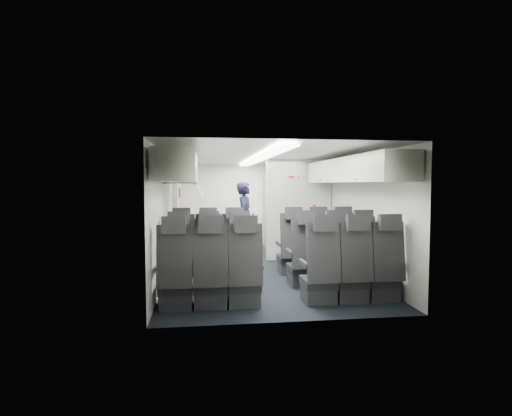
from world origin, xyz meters
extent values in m
cube|color=black|center=(0.00, 0.00, -0.01)|extent=(3.40, 6.00, 0.01)
cube|color=white|center=(0.00, 0.00, 2.15)|extent=(3.40, 6.00, 0.01)
cube|color=silver|center=(0.00, 3.00, 1.07)|extent=(3.40, 0.01, 2.15)
cube|color=silver|center=(0.00, -3.00, 1.07)|extent=(3.40, 0.01, 2.15)
cube|color=silver|center=(-1.70, 0.00, 1.07)|extent=(0.01, 6.00, 2.15)
cube|color=silver|center=(1.70, 0.00, 1.07)|extent=(0.01, 6.00, 2.15)
cube|color=white|center=(0.00, 0.00, 2.11)|extent=(0.25, 5.52, 0.03)
cube|color=#27282A|center=(-1.42, -0.45, 0.27)|extent=(0.44, 0.46, 0.12)
cube|color=#2D2D33|center=(-1.42, -0.45, 0.11)|extent=(0.42, 0.42, 0.22)
cube|color=#27282A|center=(-1.42, -0.67, 0.72)|extent=(0.44, 0.20, 0.80)
cube|color=#27282A|center=(-1.42, -0.72, 1.12)|extent=(0.30, 0.12, 0.23)
cube|color=#2D2D33|center=(-1.64, -0.48, 0.55)|extent=(0.05, 0.40, 0.06)
cube|color=#2D2D33|center=(-1.20, -0.48, 0.55)|extent=(0.05, 0.40, 0.06)
cube|color=#27282A|center=(-0.97, -0.45, 0.27)|extent=(0.44, 0.46, 0.12)
cube|color=#2D2D33|center=(-0.97, -0.45, 0.11)|extent=(0.42, 0.42, 0.22)
cube|color=#27282A|center=(-0.97, -0.67, 0.72)|extent=(0.44, 0.20, 0.80)
cube|color=#27282A|center=(-0.97, -0.72, 1.12)|extent=(0.30, 0.12, 0.23)
cube|color=#2D2D33|center=(-1.19, -0.48, 0.55)|extent=(0.05, 0.40, 0.06)
cube|color=#2D2D33|center=(-0.75, -0.48, 0.55)|extent=(0.05, 0.40, 0.06)
cube|color=#27282A|center=(-0.52, -0.45, 0.27)|extent=(0.44, 0.46, 0.12)
cube|color=#2D2D33|center=(-0.52, -0.45, 0.11)|extent=(0.42, 0.42, 0.22)
cube|color=#27282A|center=(-0.52, -0.67, 0.72)|extent=(0.44, 0.20, 0.80)
cube|color=#27282A|center=(-0.52, -0.72, 1.12)|extent=(0.30, 0.12, 0.23)
cube|color=#2D2D33|center=(-0.74, -0.48, 0.55)|extent=(0.05, 0.40, 0.06)
cube|color=#2D2D33|center=(-0.30, -0.48, 0.55)|extent=(0.05, 0.40, 0.06)
cube|color=#27282A|center=(0.52, -0.45, 0.27)|extent=(0.44, 0.46, 0.12)
cube|color=#2D2D33|center=(0.52, -0.45, 0.11)|extent=(0.42, 0.42, 0.22)
cube|color=#27282A|center=(0.52, -0.67, 0.72)|extent=(0.44, 0.20, 0.80)
cube|color=#27282A|center=(0.52, -0.72, 1.12)|extent=(0.30, 0.12, 0.23)
cube|color=#2D2D33|center=(0.30, -0.48, 0.55)|extent=(0.05, 0.40, 0.06)
cube|color=#2D2D33|center=(0.74, -0.48, 0.55)|extent=(0.05, 0.40, 0.06)
cube|color=#27282A|center=(0.97, -0.45, 0.27)|extent=(0.44, 0.46, 0.12)
cube|color=#2D2D33|center=(0.97, -0.45, 0.11)|extent=(0.42, 0.42, 0.22)
cube|color=#27282A|center=(0.97, -0.67, 0.72)|extent=(0.44, 0.20, 0.80)
cube|color=#27282A|center=(0.97, -0.72, 1.12)|extent=(0.30, 0.12, 0.23)
cube|color=#2D2D33|center=(0.75, -0.48, 0.55)|extent=(0.05, 0.40, 0.06)
cube|color=#2D2D33|center=(1.19, -0.48, 0.55)|extent=(0.05, 0.40, 0.06)
cube|color=#27282A|center=(1.42, -0.45, 0.27)|extent=(0.44, 0.46, 0.12)
cube|color=#2D2D33|center=(1.42, -0.45, 0.11)|extent=(0.42, 0.42, 0.22)
cube|color=#27282A|center=(1.42, -0.67, 0.72)|extent=(0.44, 0.20, 0.80)
cube|color=#27282A|center=(1.42, -0.72, 1.12)|extent=(0.30, 0.12, 0.23)
cube|color=#2D2D33|center=(1.20, -0.48, 0.55)|extent=(0.05, 0.40, 0.06)
cube|color=#2D2D33|center=(1.64, -0.48, 0.55)|extent=(0.05, 0.40, 0.06)
cube|color=#27282A|center=(-1.42, -1.35, 0.27)|extent=(0.44, 0.46, 0.12)
cube|color=#2D2D33|center=(-1.42, -1.35, 0.11)|extent=(0.42, 0.42, 0.22)
cube|color=#27282A|center=(-1.42, -1.57, 0.72)|extent=(0.44, 0.20, 0.80)
cube|color=#27282A|center=(-1.42, -1.62, 1.12)|extent=(0.30, 0.12, 0.23)
cube|color=#2D2D33|center=(-1.64, -1.38, 0.55)|extent=(0.05, 0.40, 0.06)
cube|color=#2D2D33|center=(-1.20, -1.38, 0.55)|extent=(0.05, 0.40, 0.06)
cube|color=#27282A|center=(-0.97, -1.35, 0.27)|extent=(0.44, 0.46, 0.12)
cube|color=#2D2D33|center=(-0.97, -1.35, 0.11)|extent=(0.42, 0.42, 0.22)
cube|color=#27282A|center=(-0.97, -1.57, 0.72)|extent=(0.44, 0.20, 0.80)
cube|color=#27282A|center=(-0.97, -1.62, 1.12)|extent=(0.30, 0.12, 0.23)
cube|color=#2D2D33|center=(-1.19, -1.38, 0.55)|extent=(0.05, 0.40, 0.06)
cube|color=#2D2D33|center=(-0.75, -1.38, 0.55)|extent=(0.05, 0.40, 0.06)
cube|color=#27282A|center=(-0.52, -1.35, 0.27)|extent=(0.44, 0.46, 0.12)
cube|color=#2D2D33|center=(-0.52, -1.35, 0.11)|extent=(0.42, 0.42, 0.22)
cube|color=#27282A|center=(-0.52, -1.57, 0.72)|extent=(0.44, 0.20, 0.80)
cube|color=#27282A|center=(-0.52, -1.62, 1.12)|extent=(0.30, 0.12, 0.23)
cube|color=#2D2D33|center=(-0.74, -1.38, 0.55)|extent=(0.05, 0.40, 0.06)
cube|color=#2D2D33|center=(-0.30, -1.38, 0.55)|extent=(0.05, 0.40, 0.06)
cube|color=#27282A|center=(0.52, -1.35, 0.27)|extent=(0.44, 0.46, 0.12)
cube|color=#2D2D33|center=(0.52, -1.35, 0.11)|extent=(0.42, 0.42, 0.22)
cube|color=#27282A|center=(0.52, -1.57, 0.72)|extent=(0.44, 0.20, 0.80)
cube|color=#27282A|center=(0.52, -1.62, 1.12)|extent=(0.30, 0.12, 0.23)
cube|color=#2D2D33|center=(0.30, -1.38, 0.55)|extent=(0.05, 0.40, 0.06)
cube|color=#2D2D33|center=(0.74, -1.38, 0.55)|extent=(0.05, 0.40, 0.06)
cube|color=#27282A|center=(0.97, -1.35, 0.27)|extent=(0.44, 0.46, 0.12)
cube|color=#2D2D33|center=(0.97, -1.35, 0.11)|extent=(0.42, 0.42, 0.22)
cube|color=#27282A|center=(0.97, -1.57, 0.72)|extent=(0.44, 0.20, 0.80)
cube|color=#27282A|center=(0.97, -1.62, 1.12)|extent=(0.30, 0.12, 0.23)
cube|color=#2D2D33|center=(0.75, -1.38, 0.55)|extent=(0.05, 0.40, 0.06)
cube|color=#2D2D33|center=(1.19, -1.38, 0.55)|extent=(0.05, 0.40, 0.06)
cube|color=#27282A|center=(1.42, -1.35, 0.27)|extent=(0.44, 0.46, 0.12)
cube|color=#2D2D33|center=(1.42, -1.35, 0.11)|extent=(0.42, 0.42, 0.22)
cube|color=#27282A|center=(1.42, -1.57, 0.72)|extent=(0.44, 0.20, 0.80)
cube|color=#27282A|center=(1.42, -1.62, 1.12)|extent=(0.30, 0.12, 0.23)
cube|color=#2D2D33|center=(1.20, -1.38, 0.55)|extent=(0.05, 0.40, 0.06)
cube|color=#2D2D33|center=(1.64, -1.38, 0.55)|extent=(0.05, 0.40, 0.06)
cube|color=#27282A|center=(-1.42, -2.25, 0.27)|extent=(0.44, 0.46, 0.12)
cube|color=#2D2D33|center=(-1.42, -2.25, 0.11)|extent=(0.42, 0.42, 0.22)
cube|color=#27282A|center=(-1.42, -2.47, 0.72)|extent=(0.44, 0.20, 0.80)
cube|color=#27282A|center=(-1.42, -2.52, 1.12)|extent=(0.30, 0.12, 0.23)
cube|color=#2D2D33|center=(-1.64, -2.28, 0.55)|extent=(0.05, 0.40, 0.06)
cube|color=#2D2D33|center=(-1.20, -2.28, 0.55)|extent=(0.05, 0.40, 0.06)
cube|color=#27282A|center=(-0.97, -2.25, 0.27)|extent=(0.44, 0.46, 0.12)
cube|color=#2D2D33|center=(-0.97, -2.25, 0.11)|extent=(0.42, 0.42, 0.22)
cube|color=#27282A|center=(-0.97, -2.47, 0.72)|extent=(0.44, 0.20, 0.80)
cube|color=#27282A|center=(-0.97, -2.52, 1.12)|extent=(0.30, 0.12, 0.23)
cube|color=#2D2D33|center=(-1.19, -2.28, 0.55)|extent=(0.05, 0.40, 0.06)
cube|color=#2D2D33|center=(-0.75, -2.28, 0.55)|extent=(0.05, 0.40, 0.06)
cube|color=#27282A|center=(-0.52, -2.25, 0.27)|extent=(0.44, 0.46, 0.12)
cube|color=#2D2D33|center=(-0.52, -2.25, 0.11)|extent=(0.42, 0.42, 0.22)
cube|color=#27282A|center=(-0.52, -2.47, 0.72)|extent=(0.44, 0.20, 0.80)
cube|color=#27282A|center=(-0.52, -2.52, 1.12)|extent=(0.30, 0.12, 0.23)
cube|color=#2D2D33|center=(-0.74, -2.28, 0.55)|extent=(0.05, 0.40, 0.06)
cube|color=#2D2D33|center=(-0.30, -2.28, 0.55)|extent=(0.05, 0.40, 0.06)
cube|color=#27282A|center=(0.52, -2.25, 0.27)|extent=(0.44, 0.46, 0.12)
cube|color=#2D2D33|center=(0.52, -2.25, 0.11)|extent=(0.42, 0.42, 0.22)
cube|color=#27282A|center=(0.52, -2.47, 0.72)|extent=(0.44, 0.20, 0.80)
cube|color=#27282A|center=(0.52, -2.52, 1.12)|extent=(0.30, 0.12, 0.23)
cube|color=#2D2D33|center=(0.30, -2.28, 0.55)|extent=(0.05, 0.40, 0.06)
cube|color=#2D2D33|center=(0.74, -2.28, 0.55)|extent=(0.05, 0.40, 0.06)
cube|color=#27282A|center=(0.97, -2.25, 0.27)|extent=(0.44, 0.46, 0.12)
cube|color=#2D2D33|center=(0.97, -2.25, 0.11)|extent=(0.42, 0.42, 0.22)
cube|color=#27282A|center=(0.97, -2.47, 0.72)|extent=(0.44, 0.20, 0.80)
cube|color=#27282A|center=(0.97, -2.52, 1.12)|extent=(0.30, 0.12, 0.23)
cube|color=#2D2D33|center=(0.75, -2.28, 0.55)|extent=(0.05, 0.40, 0.06)
cube|color=#2D2D33|center=(1.19, -2.28, 0.55)|extent=(0.05, 0.40, 0.06)
cube|color=#27282A|center=(1.42, -2.25, 0.27)|extent=(0.44, 0.46, 0.12)
cube|color=#2D2D33|center=(1.42, -2.25, 0.11)|extent=(0.42, 0.42, 0.22)
cube|color=#27282A|center=(1.42, -2.47, 0.72)|extent=(0.44, 0.20, 0.80)
cube|color=#27282A|center=(1.42, -2.52, 1.12)|extent=(0.30, 0.12, 0.23)
cube|color=#2D2D33|center=(1.20, -2.28, 0.55)|extent=(0.05, 0.40, 0.06)
cube|color=#2D2D33|center=(1.64, -2.28, 0.55)|extent=(0.05, 0.40, 0.06)
cube|color=silver|center=(-1.40, -2.00, 1.86)|extent=(0.52, 1.80, 0.40)
cylinder|color=slate|center=(-1.15, -2.00, 1.70)|extent=(0.04, 0.10, 0.04)
cube|color=#9E9E93|center=(-1.40, -0.25, 1.66)|extent=(0.52, 1.70, 0.04)
cube|color=silver|center=(-1.66, -0.25, 1.86)|extent=(0.06, 1.70, 0.44)
cube|color=silver|center=(-1.40, -1.08, 1.86)|extent=(0.52, 0.04, 0.40)
cube|color=silver|center=(-1.40, 0.58, 1.86)|extent=(0.52, 0.04, 0.40)
cube|color=silver|center=(-1.15, -0.25, 1.55)|extent=(0.21, 1.61, 0.38)
cube|color=silver|center=(1.40, -2.00, 1.86)|extent=(0.52, 1.80, 0.40)
cylinder|color=slate|center=(1.15, -2.00, 1.70)|extent=(0.04, 0.10, 0.04)
cube|color=silver|center=(1.40, -0.25, 1.86)|extent=(0.52, 1.70, 0.40)
cylinder|color=slate|center=(1.15, -0.25, 1.70)|extent=(0.04, 0.10, 0.04)
cube|color=silver|center=(0.98, 0.80, 1.07)|extent=(1.40, 0.12, 2.13)
cube|color=white|center=(0.85, 0.73, 1.78)|extent=(0.24, 0.01, 0.10)
cube|color=red|center=(0.80, 0.72, 1.78)|extent=(0.13, 0.01, 0.04)
cube|color=red|center=(0.95, 0.72, 1.78)|extent=(0.05, 0.01, 0.03)
cylinder|color=white|center=(1.30, 0.73, 1.15)|extent=(0.11, 0.01, 0.11)
cylinder|color=red|center=(1.30, 0.72, 1.15)|extent=(0.09, 0.01, 0.09)
cube|color=#939399|center=(0.95, 2.72, 0.95)|extent=(0.85, 0.50, 1.90)
cube|color=#3F3F42|center=(0.95, 2.46, 0.50)|extent=(0.80, 0.01, 0.02)
cube|color=#3F3F42|center=(0.95, 2.46, 1.00)|extent=(0.80, 0.01, 0.02)
cube|color=#3F3F42|center=(0.95, 2.46, 1.50)|extent=(0.80, 0.01, 0.02)
cube|color=silver|center=(-1.64, 1.55, 0.95)|extent=(0.10, 0.92, 1.86)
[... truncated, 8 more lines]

